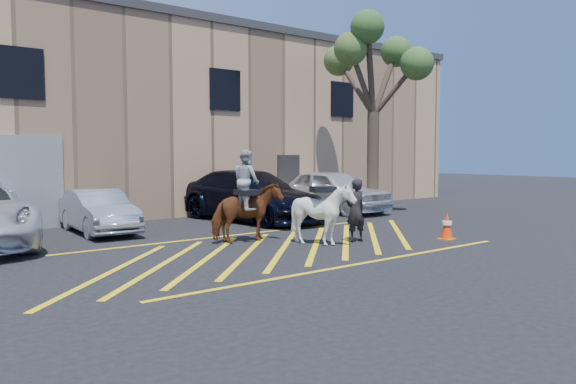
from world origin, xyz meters
TOP-DOWN VIEW (x-y plane):
  - ground at (0.00, 0.00)m, footprint 90.00×90.00m
  - car_silver_sedan at (-2.53, 4.99)m, footprint 1.55×3.85m
  - car_blue_suv at (2.57, 4.72)m, footprint 2.99×6.06m
  - car_white_suv at (6.59, 4.98)m, footprint 2.23×4.96m
  - handler at (2.05, -0.69)m, footprint 0.63×0.44m
  - warehouse at (-0.01, 11.99)m, footprint 32.42×10.20m
  - hatching_zone at (-0.00, -0.30)m, footprint 12.60×5.12m
  - mounted_bay at (-0.19, 0.97)m, footprint 1.86×0.98m
  - saddled_white at (1.05, -0.55)m, footprint 1.70×1.78m
  - traffic_cone at (4.20, -1.94)m, footprint 0.46×0.46m
  - tree at (7.43, 3.69)m, footprint 3.99×4.37m

SIDE VIEW (x-z plane):
  - ground at x=0.00m, z-range 0.00..0.00m
  - hatching_zone at x=0.00m, z-range 0.00..0.01m
  - traffic_cone at x=4.20m, z-range 0.00..0.73m
  - car_silver_sedan at x=-2.53m, z-range 0.00..1.24m
  - saddled_white at x=1.05m, z-range 0.01..1.57m
  - handler at x=2.05m, z-range 0.00..1.62m
  - car_white_suv at x=6.59m, z-range 0.00..1.65m
  - car_blue_suv at x=2.57m, z-range 0.00..1.69m
  - mounted_bay at x=-0.19m, z-range -0.23..2.14m
  - warehouse at x=-0.01m, z-range 0.00..7.30m
  - tree at x=7.43m, z-range 2.04..9.35m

